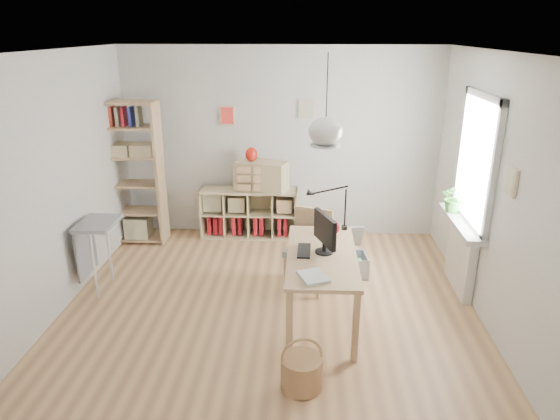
# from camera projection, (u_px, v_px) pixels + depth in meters

# --- Properties ---
(ground) EXTENTS (4.50, 4.50, 0.00)m
(ground) POSITION_uv_depth(u_px,v_px,m) (269.00, 309.00, 5.48)
(ground) COLOR tan
(ground) RESTS_ON ground
(room_shell) EXTENTS (4.50, 4.50, 4.50)m
(room_shell) POSITION_uv_depth(u_px,v_px,m) (326.00, 131.00, 4.62)
(room_shell) COLOR silver
(room_shell) RESTS_ON ground
(window_unit) EXTENTS (0.07, 1.16, 1.46)m
(window_unit) POSITION_uv_depth(u_px,v_px,m) (477.00, 161.00, 5.39)
(window_unit) COLOR white
(window_unit) RESTS_ON ground
(radiator) EXTENTS (0.10, 0.80, 0.80)m
(radiator) POSITION_uv_depth(u_px,v_px,m) (461.00, 257.00, 5.79)
(radiator) COLOR white
(radiator) RESTS_ON ground
(windowsill) EXTENTS (0.22, 1.20, 0.06)m
(windowsill) POSITION_uv_depth(u_px,v_px,m) (461.00, 223.00, 5.64)
(windowsill) COLOR silver
(windowsill) RESTS_ON radiator
(desk) EXTENTS (0.70, 1.50, 0.75)m
(desk) POSITION_uv_depth(u_px,v_px,m) (322.00, 262.00, 5.08)
(desk) COLOR tan
(desk) RESTS_ON ground
(cube_shelf) EXTENTS (1.40, 0.38, 0.72)m
(cube_shelf) POSITION_uv_depth(u_px,v_px,m) (248.00, 216.00, 7.35)
(cube_shelf) COLOR #C8B383
(cube_shelf) RESTS_ON ground
(tall_bookshelf) EXTENTS (0.80, 0.38, 2.00)m
(tall_bookshelf) POSITION_uv_depth(u_px,v_px,m) (132.00, 168.00, 6.90)
(tall_bookshelf) COLOR tan
(tall_bookshelf) RESTS_ON ground
(side_table) EXTENTS (0.40, 0.55, 0.85)m
(side_table) POSITION_uv_depth(u_px,v_px,m) (93.00, 236.00, 5.68)
(side_table) COLOR gray
(side_table) RESTS_ON ground
(chair) EXTENTS (0.58, 0.58, 0.94)m
(chair) POSITION_uv_depth(u_px,v_px,m) (309.00, 244.00, 5.80)
(chair) COLOR gray
(chair) RESTS_ON ground
(wicker_basket) EXTENTS (0.35, 0.35, 0.49)m
(wicker_basket) POSITION_uv_depth(u_px,v_px,m) (302.00, 371.00, 4.23)
(wicker_basket) COLOR olive
(wicker_basket) RESTS_ON ground
(storage_chest) EXTENTS (0.57, 0.63, 0.55)m
(storage_chest) POSITION_uv_depth(u_px,v_px,m) (346.00, 260.00, 6.23)
(storage_chest) COLOR #B9B9B4
(storage_chest) RESTS_ON ground
(monitor) EXTENTS (0.21, 0.45, 0.41)m
(monitor) POSITION_uv_depth(u_px,v_px,m) (325.00, 232.00, 5.00)
(monitor) COLOR black
(monitor) RESTS_ON desk
(keyboard) EXTENTS (0.14, 0.35, 0.02)m
(keyboard) POSITION_uv_depth(u_px,v_px,m) (304.00, 251.00, 5.10)
(keyboard) COLOR black
(keyboard) RESTS_ON desk
(task_lamp) EXTENTS (0.48, 0.18, 0.51)m
(task_lamp) POSITION_uv_depth(u_px,v_px,m) (325.00, 202.00, 5.50)
(task_lamp) COLOR black
(task_lamp) RESTS_ON desk
(yarn_ball) EXTENTS (0.16, 0.16, 0.16)m
(yarn_ball) POSITION_uv_depth(u_px,v_px,m) (332.00, 227.00, 5.51)
(yarn_ball) COLOR #500A0E
(yarn_ball) RESTS_ON desk
(paper_tray) EXTENTS (0.32, 0.35, 0.03)m
(paper_tray) POSITION_uv_depth(u_px,v_px,m) (313.00, 277.00, 4.55)
(paper_tray) COLOR silver
(paper_tray) RESTS_ON desk
(drawer_chest) EXTENTS (0.80, 0.53, 0.42)m
(drawer_chest) POSITION_uv_depth(u_px,v_px,m) (261.00, 176.00, 7.09)
(drawer_chest) COLOR #C8B383
(drawer_chest) RESTS_ON cube_shelf
(red_vase) EXTENTS (0.17, 0.17, 0.20)m
(red_vase) POSITION_uv_depth(u_px,v_px,m) (251.00, 154.00, 6.99)
(red_vase) COLOR maroon
(red_vase) RESTS_ON drawer_chest
(potted_plant) EXTENTS (0.34, 0.30, 0.35)m
(potted_plant) POSITION_uv_depth(u_px,v_px,m) (455.00, 197.00, 5.84)
(potted_plant) COLOR #32742B
(potted_plant) RESTS_ON windowsill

